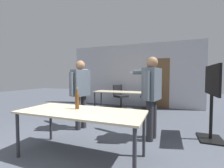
# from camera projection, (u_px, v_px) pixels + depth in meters

# --- Properties ---
(back_wall) EXTENTS (5.74, 0.12, 2.72)m
(back_wall) POSITION_uv_depth(u_px,v_px,m) (133.00, 76.00, 6.65)
(back_wall) COLOR #BCBCC1
(back_wall) RESTS_ON ground_plane
(conference_table_near) EXTENTS (2.01, 0.84, 0.75)m
(conference_table_near) POSITION_uv_depth(u_px,v_px,m) (81.00, 115.00, 2.38)
(conference_table_near) COLOR #C6B793
(conference_table_near) RESTS_ON ground_plane
(conference_table_far) EXTENTS (2.15, 0.71, 0.75)m
(conference_table_far) POSITION_uv_depth(u_px,v_px,m) (123.00, 93.00, 5.52)
(conference_table_far) COLOR #C6B793
(conference_table_far) RESTS_ON ground_plane
(tv_screen) EXTENTS (0.44, 1.01, 1.53)m
(tv_screen) POSITION_uv_depth(u_px,v_px,m) (212.00, 95.00, 3.03)
(tv_screen) COLOR black
(tv_screen) RESTS_ON ground_plane
(person_left_plaid) EXTENTS (0.72, 0.78, 1.69)m
(person_left_plaid) POSITION_uv_depth(u_px,v_px,m) (80.00, 88.00, 3.69)
(person_left_plaid) COLOR #28282D
(person_left_plaid) RESTS_ON ground_plane
(person_near_casual) EXTENTS (0.74, 0.80, 1.69)m
(person_near_casual) POSITION_uv_depth(u_px,v_px,m) (151.00, 90.00, 3.06)
(person_near_casual) COLOR #28282D
(person_near_casual) RESTS_ON ground_plane
(person_right_polo) EXTENTS (0.75, 0.73, 1.79)m
(person_right_polo) POSITION_uv_depth(u_px,v_px,m) (81.00, 83.00, 5.04)
(person_right_polo) COLOR slate
(person_right_polo) RESTS_ON ground_plane
(office_chair_mid_tucked) EXTENTS (0.69, 0.68, 0.94)m
(office_chair_mid_tucked) POSITION_uv_depth(u_px,v_px,m) (150.00, 98.00, 6.05)
(office_chair_mid_tucked) COLOR black
(office_chair_mid_tucked) RESTS_ON ground_plane
(office_chair_far_left) EXTENTS (0.69, 0.67, 0.95)m
(office_chair_far_left) POSITION_uv_depth(u_px,v_px,m) (120.00, 97.00, 6.26)
(office_chair_far_left) COLOR black
(office_chair_far_left) RESTS_ON ground_plane
(beer_bottle) EXTENTS (0.07, 0.07, 0.36)m
(beer_bottle) POSITION_uv_depth(u_px,v_px,m) (77.00, 99.00, 2.51)
(beer_bottle) COLOR #563314
(beer_bottle) RESTS_ON conference_table_near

